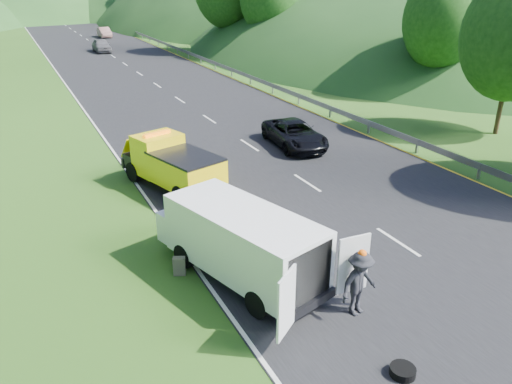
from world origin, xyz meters
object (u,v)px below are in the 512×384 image
woman (212,263)px  suitcase (179,266)px  spare_tire (402,375)px  passing_suv (294,146)px  white_van (240,240)px  worker (356,313)px  child (266,254)px  tow_truck (171,163)px

woman → suitcase: (-1.14, -0.20, 0.30)m
spare_tire → passing_suv: size_ratio=0.12×
suitcase → white_van: bearing=-30.4°
woman → worker: (2.62, -4.23, 0.00)m
suitcase → woman: bearing=9.8°
worker → suitcase: worker is taller
suitcase → spare_tire: size_ratio=0.99×
child → worker: size_ratio=0.58×
child → worker: (0.79, -3.90, 0.00)m
child → woman: bearing=-148.6°
white_van → suitcase: bearing=133.0°
white_van → spare_tire: bearing=-89.6°
tow_truck → worker: bearing=-97.4°
suitcase → passing_suv: bearing=44.3°
woman → passing_suv: 12.48m
worker → suitcase: size_ratio=3.15×
tow_truck → passing_suv: tow_truck is taller
white_van → child: 2.04m
child → passing_suv: 11.58m
tow_truck → white_van: (-0.30, -7.75, 0.17)m
tow_truck → white_van: bearing=-109.1°
tow_truck → woman: size_ratio=3.15×
child → spare_tire: (0.32, -6.27, 0.00)m
spare_tire → worker: bearing=79.0°
white_van → child: size_ratio=6.33×
tow_truck → child: tow_truck is taller
white_van → woman: 1.81m
worker → suitcase: (-3.76, 4.03, 0.30)m
suitcase → passing_suv: passing_suv is taller
white_van → passing_suv: bearing=35.8°
tow_truck → suitcase: size_ratio=9.39×
tow_truck → suitcase: 7.11m
worker → suitcase: 5.52m
tow_truck → passing_suv: bearing=1.7°
spare_tire → white_van: bearing=107.0°
worker → suitcase: bearing=123.2°
white_van → woman: (-0.50, 1.16, -1.29)m
white_van → passing_suv: 13.11m
child → passing_suv: passing_suv is taller
tow_truck → passing_suv: (7.66, 2.57, -1.12)m
spare_tire → woman: bearing=108.1°
woman → spare_tire: woman is taller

